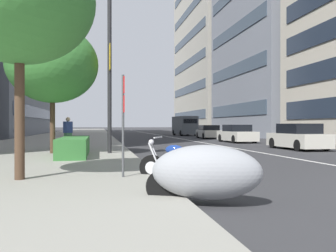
{
  "coord_description": "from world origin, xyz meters",
  "views": [
    {
      "loc": [
        -5.67,
        7.93,
        1.39
      ],
      "look_at": [
        17.54,
        3.58,
        1.31
      ],
      "focal_mm": 39.4,
      "sensor_mm": 36.0,
      "label": 1
    }
  ],
  "objects_px": {
    "motorcycle_mid_row": "(205,173)",
    "car_approaching_light": "(298,137)",
    "car_mid_block_traffic": "(237,134)",
    "street_tree_near_plaza_corner": "(19,0)",
    "pedestrian_on_plaza": "(68,133)",
    "motorcycle_far_end_row": "(180,165)",
    "street_tree_by_lamp_post": "(52,65)",
    "parking_sign_by_curb": "(123,113)",
    "delivery_van_ahead": "(185,125)",
    "car_far_down_avenue": "(209,132)",
    "street_lamp_with_banners": "(116,40)"
  },
  "relations": [
    {
      "from": "car_mid_block_traffic",
      "to": "pedestrian_on_plaza",
      "type": "xyz_separation_m",
      "value": [
        -8.45,
        12.28,
        0.32
      ]
    },
    {
      "from": "parking_sign_by_curb",
      "to": "pedestrian_on_plaza",
      "type": "bearing_deg",
      "value": 11.5
    },
    {
      "from": "delivery_van_ahead",
      "to": "pedestrian_on_plaza",
      "type": "relative_size",
      "value": 3.35
    },
    {
      "from": "car_approaching_light",
      "to": "street_tree_near_plaza_corner",
      "type": "relative_size",
      "value": 0.76
    },
    {
      "from": "motorcycle_mid_row",
      "to": "street_tree_near_plaza_corner",
      "type": "xyz_separation_m",
      "value": [
        2.71,
        3.57,
        3.65
      ]
    },
    {
      "from": "motorcycle_far_end_row",
      "to": "street_lamp_with_banners",
      "type": "distance_m",
      "value": 9.02
    },
    {
      "from": "car_approaching_light",
      "to": "street_lamp_with_banners",
      "type": "xyz_separation_m",
      "value": [
        -2.61,
        10.28,
        4.47
      ]
    },
    {
      "from": "car_approaching_light",
      "to": "pedestrian_on_plaza",
      "type": "distance_m",
      "value": 12.58
    },
    {
      "from": "car_far_down_avenue",
      "to": "motorcycle_far_end_row",
      "type": "bearing_deg",
      "value": 164.41
    },
    {
      "from": "motorcycle_mid_row",
      "to": "car_mid_block_traffic",
      "type": "height_order",
      "value": "car_mid_block_traffic"
    },
    {
      "from": "car_far_down_avenue",
      "to": "pedestrian_on_plaza",
      "type": "height_order",
      "value": "pedestrian_on_plaza"
    },
    {
      "from": "motorcycle_mid_row",
      "to": "car_mid_block_traffic",
      "type": "xyz_separation_m",
      "value": [
        21.53,
        -8.94,
        0.08
      ]
    },
    {
      "from": "car_approaching_light",
      "to": "street_tree_by_lamp_post",
      "type": "bearing_deg",
      "value": 98.73
    },
    {
      "from": "motorcycle_far_end_row",
      "to": "car_approaching_light",
      "type": "distance_m",
      "value": 13.65
    },
    {
      "from": "car_approaching_light",
      "to": "parking_sign_by_curb",
      "type": "distance_m",
      "value": 14.66
    },
    {
      "from": "motorcycle_far_end_row",
      "to": "street_tree_near_plaza_corner",
      "type": "height_order",
      "value": "street_tree_near_plaza_corner"
    },
    {
      "from": "pedestrian_on_plaza",
      "to": "car_mid_block_traffic",
      "type": "bearing_deg",
      "value": 80.94
    },
    {
      "from": "car_mid_block_traffic",
      "to": "delivery_van_ahead",
      "type": "distance_m",
      "value": 18.79
    },
    {
      "from": "street_tree_by_lamp_post",
      "to": "street_lamp_with_banners",
      "type": "bearing_deg",
      "value": -96.89
    },
    {
      "from": "motorcycle_far_end_row",
      "to": "delivery_van_ahead",
      "type": "distance_m",
      "value": 38.64
    },
    {
      "from": "delivery_van_ahead",
      "to": "pedestrian_on_plaza",
      "type": "bearing_deg",
      "value": 153.21
    },
    {
      "from": "car_approaching_light",
      "to": "car_mid_block_traffic",
      "type": "relative_size",
      "value": 0.95
    },
    {
      "from": "motorcycle_mid_row",
      "to": "pedestrian_on_plaza",
      "type": "bearing_deg",
      "value": -53.09
    },
    {
      "from": "car_mid_block_traffic",
      "to": "street_tree_near_plaza_corner",
      "type": "distance_m",
      "value": 22.87
    },
    {
      "from": "parking_sign_by_curb",
      "to": "street_tree_near_plaza_corner",
      "type": "relative_size",
      "value": 0.44
    },
    {
      "from": "delivery_van_ahead",
      "to": "street_tree_by_lamp_post",
      "type": "distance_m",
      "value": 32.47
    },
    {
      "from": "delivery_van_ahead",
      "to": "street_tree_near_plaza_corner",
      "type": "relative_size",
      "value": 0.99
    },
    {
      "from": "motorcycle_mid_row",
      "to": "motorcycle_far_end_row",
      "type": "xyz_separation_m",
      "value": [
        2.72,
        -0.16,
        -0.15
      ]
    },
    {
      "from": "parking_sign_by_curb",
      "to": "pedestrian_on_plaza",
      "type": "relative_size",
      "value": 1.49
    },
    {
      "from": "car_far_down_avenue",
      "to": "street_lamp_with_banners",
      "type": "distance_m",
      "value": 22.71
    },
    {
      "from": "car_mid_block_traffic",
      "to": "car_far_down_avenue",
      "type": "bearing_deg",
      "value": -3.8
    },
    {
      "from": "motorcycle_far_end_row",
      "to": "street_tree_by_lamp_post",
      "type": "xyz_separation_m",
      "value": [
        7.91,
        3.96,
        3.61
      ]
    },
    {
      "from": "car_mid_block_traffic",
      "to": "delivery_van_ahead",
      "type": "relative_size",
      "value": 0.8
    },
    {
      "from": "motorcycle_mid_row",
      "to": "street_tree_near_plaza_corner",
      "type": "height_order",
      "value": "street_tree_near_plaza_corner"
    },
    {
      "from": "motorcycle_mid_row",
      "to": "car_approaching_light",
      "type": "distance_m",
      "value": 15.87
    },
    {
      "from": "motorcycle_far_end_row",
      "to": "car_mid_block_traffic",
      "type": "distance_m",
      "value": 20.76
    },
    {
      "from": "car_approaching_light",
      "to": "car_mid_block_traffic",
      "type": "bearing_deg",
      "value": 0.77
    },
    {
      "from": "parking_sign_by_curb",
      "to": "motorcycle_far_end_row",
      "type": "bearing_deg",
      "value": -88.95
    },
    {
      "from": "motorcycle_mid_row",
      "to": "car_far_down_avenue",
      "type": "distance_m",
      "value": 31.43
    },
    {
      "from": "street_tree_near_plaza_corner",
      "to": "car_approaching_light",
      "type": "bearing_deg",
      "value": -51.47
    },
    {
      "from": "car_far_down_avenue",
      "to": "street_tree_near_plaza_corner",
      "type": "relative_size",
      "value": 0.77
    },
    {
      "from": "street_tree_near_plaza_corner",
      "to": "motorcycle_mid_row",
      "type": "bearing_deg",
      "value": -127.23
    },
    {
      "from": "motorcycle_mid_row",
      "to": "delivery_van_ahead",
      "type": "distance_m",
      "value": 41.33
    },
    {
      "from": "street_lamp_with_banners",
      "to": "street_tree_near_plaza_corner",
      "type": "height_order",
      "value": "street_lamp_with_banners"
    },
    {
      "from": "car_far_down_avenue",
      "to": "street_lamp_with_banners",
      "type": "bearing_deg",
      "value": 155.28
    },
    {
      "from": "motorcycle_far_end_row",
      "to": "car_mid_block_traffic",
      "type": "bearing_deg",
      "value": -87.48
    },
    {
      "from": "car_mid_block_traffic",
      "to": "pedestrian_on_plaza",
      "type": "height_order",
      "value": "pedestrian_on_plaza"
    },
    {
      "from": "car_far_down_avenue",
      "to": "delivery_van_ahead",
      "type": "xyz_separation_m",
      "value": [
        10.26,
        0.13,
        0.68
      ]
    },
    {
      "from": "car_far_down_avenue",
      "to": "parking_sign_by_curb",
      "type": "height_order",
      "value": "parking_sign_by_curb"
    },
    {
      "from": "car_approaching_light",
      "to": "street_tree_by_lamp_post",
      "type": "relative_size",
      "value": 0.75
    }
  ]
}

